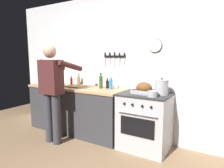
{
  "coord_description": "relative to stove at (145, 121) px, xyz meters",
  "views": [
    {
      "loc": [
        1.33,
        -1.88,
        1.48
      ],
      "look_at": [
        -0.31,
        0.85,
        1.03
      ],
      "focal_mm": 31.64,
      "sensor_mm": 36.0,
      "label": 1
    }
  ],
  "objects": [
    {
      "name": "wall_back",
      "position": [
        -0.22,
        0.36,
        0.85
      ],
      "size": [
        6.0,
        0.13,
        2.6
      ],
      "color": "silver",
      "rests_on": "ground"
    },
    {
      "name": "bottle_hot_sauce",
      "position": [
        -1.6,
        0.07,
        0.53
      ],
      "size": [
        0.05,
        0.05,
        0.19
      ],
      "color": "red",
      "rests_on": "counter_block"
    },
    {
      "name": "person_cook",
      "position": [
        -1.43,
        -0.59,
        0.5
      ],
      "size": [
        0.51,
        0.63,
        1.66
      ],
      "rotation": [
        0.0,
        0.0,
        1.78
      ],
      "color": "#383842",
      "rests_on": "ground"
    },
    {
      "name": "stock_pot",
      "position": [
        0.24,
        0.04,
        0.57
      ],
      "size": [
        0.21,
        0.21,
        0.26
      ],
      "color": "#B7B7BC",
      "rests_on": "stove"
    },
    {
      "name": "bottle_dish_soap",
      "position": [
        -0.69,
        0.08,
        0.54
      ],
      "size": [
        0.06,
        0.06,
        0.23
      ],
      "color": "#338CCC",
      "rests_on": "counter_block"
    },
    {
      "name": "bottle_olive_oil",
      "position": [
        -0.9,
        0.08,
        0.57
      ],
      "size": [
        0.07,
        0.07,
        0.28
      ],
      "color": "#385623",
      "rests_on": "counter_block"
    },
    {
      "name": "saucepan",
      "position": [
        0.17,
        -0.17,
        0.49
      ],
      "size": [
        0.15,
        0.15,
        0.09
      ],
      "color": "#B7B7BC",
      "rests_on": "stove"
    },
    {
      "name": "bottle_vinegar",
      "position": [
        -1.54,
        0.22,
        0.54
      ],
      "size": [
        0.06,
        0.06,
        0.21
      ],
      "color": "#997F4C",
      "rests_on": "counter_block"
    },
    {
      "name": "stove",
      "position": [
        0.0,
        0.0,
        0.0
      ],
      "size": [
        0.76,
        0.67,
        0.9
      ],
      "color": "#BCBCC1",
      "rests_on": "ground"
    },
    {
      "name": "roasting_pan",
      "position": [
        -0.01,
        -0.04,
        0.53
      ],
      "size": [
        0.35,
        0.26,
        0.18
      ],
      "color": "#B7B7BC",
      "rests_on": "stove"
    },
    {
      "name": "counter_block",
      "position": [
        -1.42,
        0.0,
        0.0
      ],
      "size": [
        2.03,
        0.65,
        0.9
      ],
      "color": "#38383D",
      "rests_on": "ground"
    },
    {
      "name": "cutting_board",
      "position": [
        -1.41,
        -0.04,
        0.46
      ],
      "size": [
        0.36,
        0.24,
        0.02
      ],
      "primitive_type": "cube",
      "color": "tan",
      "rests_on": "counter_block"
    },
    {
      "name": "bottle_soy_sauce",
      "position": [
        -0.79,
        0.12,
        0.53
      ],
      "size": [
        0.06,
        0.06,
        0.19
      ],
      "color": "black",
      "rests_on": "counter_block"
    }
  ]
}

